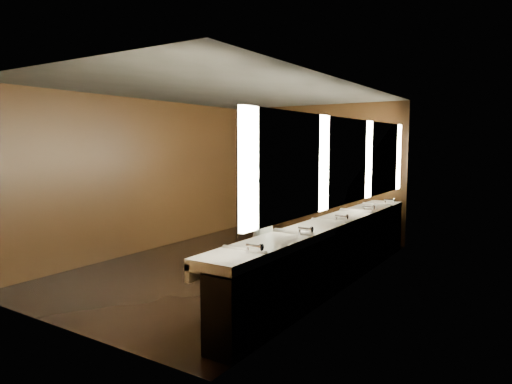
# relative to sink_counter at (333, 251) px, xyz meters

# --- Properties ---
(floor) EXTENTS (6.00, 6.00, 0.00)m
(floor) POSITION_rel_sink_counter_xyz_m (-1.79, 0.00, -0.50)
(floor) COLOR black
(floor) RESTS_ON ground
(ceiling) EXTENTS (4.00, 6.00, 0.02)m
(ceiling) POSITION_rel_sink_counter_xyz_m (-1.79, 0.00, 2.30)
(ceiling) COLOR #2D2D2B
(ceiling) RESTS_ON wall_back
(wall_back) EXTENTS (4.00, 0.02, 2.80)m
(wall_back) POSITION_rel_sink_counter_xyz_m (-1.79, 3.00, 0.90)
(wall_back) COLOR black
(wall_back) RESTS_ON floor
(wall_front) EXTENTS (4.00, 0.02, 2.80)m
(wall_front) POSITION_rel_sink_counter_xyz_m (-1.79, -3.00, 0.90)
(wall_front) COLOR black
(wall_front) RESTS_ON floor
(wall_left) EXTENTS (0.02, 6.00, 2.80)m
(wall_left) POSITION_rel_sink_counter_xyz_m (-3.79, 0.00, 0.90)
(wall_left) COLOR black
(wall_left) RESTS_ON floor
(wall_right) EXTENTS (0.02, 6.00, 2.80)m
(wall_right) POSITION_rel_sink_counter_xyz_m (0.21, 0.00, 0.90)
(wall_right) COLOR black
(wall_right) RESTS_ON floor
(sink_counter) EXTENTS (0.55, 5.40, 1.01)m
(sink_counter) POSITION_rel_sink_counter_xyz_m (0.00, 0.00, 0.00)
(sink_counter) COLOR black
(sink_counter) RESTS_ON floor
(mirror_band) EXTENTS (0.06, 5.03, 1.15)m
(mirror_band) POSITION_rel_sink_counter_xyz_m (0.19, -0.00, 1.25)
(mirror_band) COLOR #FBF2CC
(mirror_band) RESTS_ON wall_right
(person) EXTENTS (0.41, 0.62, 1.69)m
(person) POSITION_rel_sink_counter_xyz_m (-0.68, -0.76, 0.35)
(person) COLOR #7DA6BB
(person) RESTS_ON floor
(trash_bin) EXTENTS (0.38, 0.38, 0.58)m
(trash_bin) POSITION_rel_sink_counter_xyz_m (-0.22, -0.85, -0.21)
(trash_bin) COLOR black
(trash_bin) RESTS_ON floor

